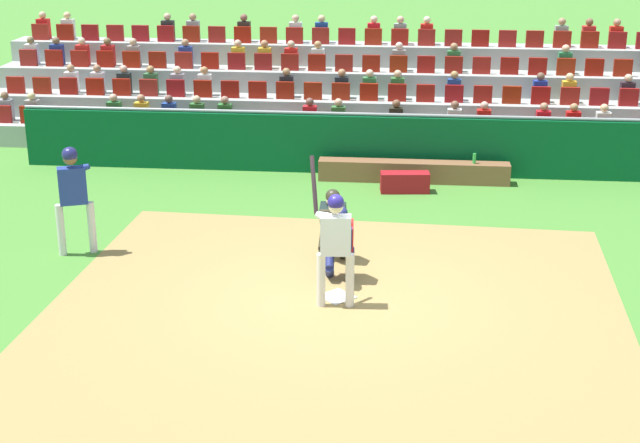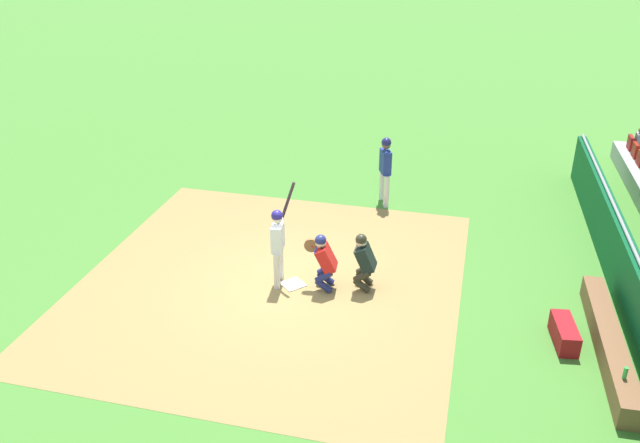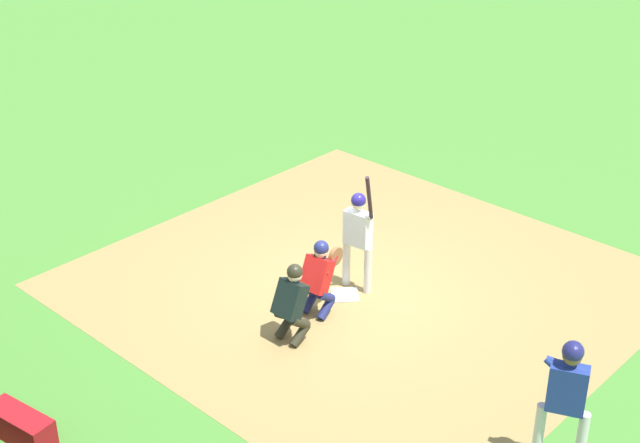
# 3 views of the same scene
# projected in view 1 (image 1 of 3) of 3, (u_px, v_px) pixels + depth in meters

# --- Properties ---
(ground_plane) EXTENTS (160.00, 160.00, 0.00)m
(ground_plane) POSITION_uv_depth(u_px,v_px,m) (337.00, 298.00, 14.23)
(ground_plane) COLOR #447F2F
(infield_dirt_patch) EXTENTS (8.81, 8.40, 0.01)m
(infield_dirt_patch) POSITION_uv_depth(u_px,v_px,m) (334.00, 311.00, 13.76)
(infield_dirt_patch) COLOR olive
(infield_dirt_patch) RESTS_ON ground_plane
(home_plate_marker) EXTENTS (0.62, 0.62, 0.02)m
(home_plate_marker) POSITION_uv_depth(u_px,v_px,m) (337.00, 297.00, 14.23)
(home_plate_marker) COLOR white
(home_plate_marker) RESTS_ON infield_dirt_patch
(batter_at_plate) EXTENTS (0.70, 0.45, 2.24)m
(batter_at_plate) POSITION_uv_depth(u_px,v_px,m) (335.00, 238.00, 13.59)
(batter_at_plate) COLOR silver
(batter_at_plate) RESTS_ON ground_plane
(catcher_crouching) EXTENTS (0.49, 0.73, 1.28)m
(catcher_crouching) POSITION_uv_depth(u_px,v_px,m) (339.00, 238.00, 14.62)
(catcher_crouching) COLOR navy
(catcher_crouching) RESTS_ON ground_plane
(home_plate_umpire) EXTENTS (0.47, 0.47, 1.29)m
(home_plate_umpire) POSITION_uv_depth(u_px,v_px,m) (333.00, 221.00, 15.42)
(home_plate_umpire) COLOR #2C2A1C
(home_plate_umpire) RESTS_ON ground_plane
(dugout_wall) EXTENTS (15.02, 0.24, 1.35)m
(dugout_wall) POSITION_uv_depth(u_px,v_px,m) (362.00, 144.00, 20.34)
(dugout_wall) COLOR #064B23
(dugout_wall) RESTS_ON ground_plane
(dugout_bench) EXTENTS (4.03, 0.40, 0.44)m
(dugout_bench) POSITION_uv_depth(u_px,v_px,m) (414.00, 172.00, 19.86)
(dugout_bench) COLOR brown
(dugout_bench) RESTS_ON ground_plane
(water_bottle_on_bench) EXTENTS (0.07, 0.07, 0.21)m
(water_bottle_on_bench) POSITION_uv_depth(u_px,v_px,m) (474.00, 158.00, 19.62)
(water_bottle_on_bench) COLOR green
(water_bottle_on_bench) RESTS_ON dugout_bench
(equipment_duffel_bag) EXTENTS (1.03, 0.46, 0.41)m
(equipment_duffel_bag) POSITION_uv_depth(u_px,v_px,m) (405.00, 182.00, 19.18)
(equipment_duffel_bag) COLOR maroon
(equipment_duffel_bag) RESTS_ON ground_plane
(on_deck_batter) EXTENTS (0.64, 0.37, 1.87)m
(on_deck_batter) POSITION_uv_depth(u_px,v_px,m) (73.00, 189.00, 15.60)
(on_deck_batter) COLOR silver
(on_deck_batter) RESTS_ON ground_plane
(bleacher_stand) EXTENTS (19.08, 3.80, 2.82)m
(bleacher_stand) POSITION_uv_depth(u_px,v_px,m) (370.00, 101.00, 23.74)
(bleacher_stand) COLOR #9CA29D
(bleacher_stand) RESTS_ON ground_plane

